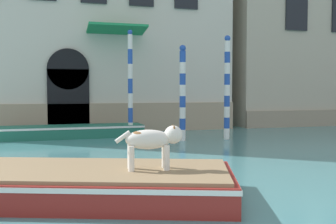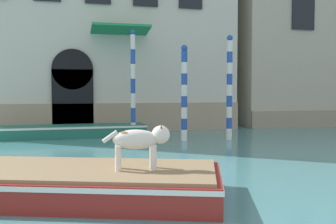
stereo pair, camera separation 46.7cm
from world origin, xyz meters
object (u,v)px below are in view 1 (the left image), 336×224
Objects in this scene: boat_foreground at (54,182)px; boat_moored_near_palazzo at (70,131)px; mooring_pole_1 at (130,83)px; dog_on_deck at (153,140)px; mooring_pole_2 at (227,87)px; mooring_pole_0 at (183,93)px.

boat_foreground is 9.12m from boat_moored_near_palazzo.
mooring_pole_1 is (2.40, -0.43, 1.95)m from boat_moored_near_palazzo.
boat_moored_near_palazzo is at bearing 169.87° from mooring_pole_1.
boat_foreground is 1.96m from dog_on_deck.
boat_moored_near_palazzo is at bearing 159.86° from mooring_pole_2.
mooring_pole_1 is (3.02, 8.67, 1.93)m from boat_foreground.
boat_moored_near_palazzo is (0.62, 9.10, -0.02)m from boat_foreground.
boat_foreground is 1.55× the size of mooring_pole_1.
dog_on_deck is 0.29× the size of mooring_pole_2.
boat_foreground is 1.15× the size of boat_moored_near_palazzo.
dog_on_deck reaches higher than boat_moored_near_palazzo.
mooring_pole_1 is at bearing 134.40° from mooring_pole_0.
mooring_pole_1 reaches higher than dog_on_deck.
mooring_pole_2 is at bearing -0.48° from mooring_pole_0.
mooring_pole_2 is at bearing -26.32° from mooring_pole_1.
mooring_pole_2 is (4.85, 7.55, 1.00)m from dog_on_deck.
mooring_pole_1 is 3.94m from mooring_pole_2.
mooring_pole_0 is 2.45m from mooring_pole_1.
boat_moored_near_palazzo is 1.63× the size of mooring_pole_0.
mooring_pole_2 is (1.83, -0.02, 0.21)m from mooring_pole_0.
mooring_pole_0 is 1.85m from mooring_pole_2.
boat_foreground is 8.53m from mooring_pole_0.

